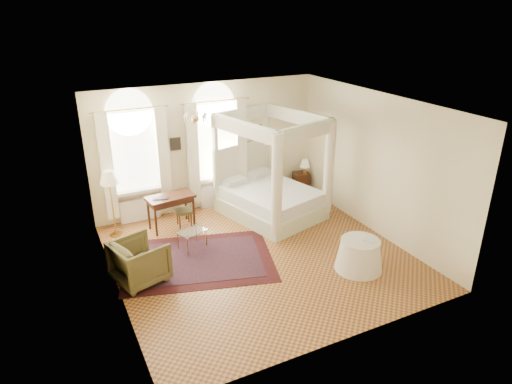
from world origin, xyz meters
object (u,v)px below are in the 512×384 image
canopy_bed (271,194)px  writing_desk (170,201)px  armchair (139,261)px  floor_lamp (109,181)px  coffee_table (192,233)px  nightstand (301,182)px  side_table (359,255)px  stool (184,212)px

canopy_bed → writing_desk: canopy_bed is taller
armchair → floor_lamp: bearing=-14.6°
coffee_table → floor_lamp: 2.22m
armchair → coffee_table: size_ratio=1.31×
writing_desk → floor_lamp: size_ratio=0.73×
nightstand → coffee_table: 4.25m
nightstand → armchair: size_ratio=0.63×
nightstand → coffee_table: bearing=-156.2°
side_table → nightstand: bearing=74.8°
armchair → floor_lamp: floor_lamp is taller
nightstand → armchair: armchair is taller
coffee_table → side_table: bearing=-40.2°
armchair → coffee_table: bearing=-76.5°
armchair → coffee_table: 1.56m
nightstand → coffee_table: size_ratio=0.82×
nightstand → floor_lamp: bearing=-176.4°
stool → armchair: 2.46m
armchair → canopy_bed: bearing=-84.9°
nightstand → side_table: size_ratio=0.61×
writing_desk → stool: (0.30, -0.04, -0.35)m
canopy_bed → side_table: 3.12m
writing_desk → side_table: writing_desk is taller
stool → side_table: side_table is taller
coffee_table → canopy_bed: bearing=16.8°
stool → armchair: size_ratio=0.46×
nightstand → floor_lamp: (-5.32, -0.34, 1.08)m
writing_desk → stool: writing_desk is taller
nightstand → floor_lamp: 5.44m
nightstand → stool: bearing=-171.1°
stool → floor_lamp: (-1.62, 0.24, 1.02)m
canopy_bed → stool: 2.25m
armchair → coffee_table: (1.34, 0.79, -0.06)m
stool → side_table: 4.36m
writing_desk → floor_lamp: (-1.32, 0.20, 0.67)m
canopy_bed → stool: bearing=169.4°
coffee_table → armchair: bearing=-149.5°
canopy_bed → coffee_table: canopy_bed is taller
writing_desk → coffee_table: writing_desk is taller
armchair → writing_desk: bearing=-48.9°
canopy_bed → stool: size_ratio=6.50×
writing_desk → stool: bearing=-8.5°
canopy_bed → nightstand: (1.50, 0.99, -0.30)m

